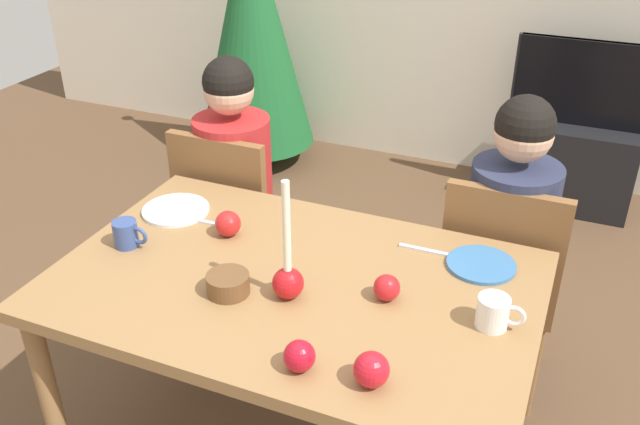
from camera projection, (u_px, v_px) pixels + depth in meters
name	position (u px, v px, depth m)	size (l,w,h in m)	color
dining_table	(294.00, 302.00, 2.03)	(1.40, 0.90, 0.75)	olive
chair_left	(233.00, 218.00, 2.79)	(0.40, 0.40, 0.90)	brown
chair_right	(500.00, 277.00, 2.42)	(0.40, 0.40, 0.90)	brown
person_left_child	(236.00, 202.00, 2.78)	(0.30, 0.30, 1.17)	#33384C
person_right_child	(504.00, 258.00, 2.42)	(0.30, 0.30, 1.17)	#33384C
tv_stand	(573.00, 164.00, 3.87)	(0.64, 0.40, 0.48)	black
tv	(589.00, 84.00, 3.63)	(0.79, 0.05, 0.46)	black
christmas_tree	(252.00, 30.00, 4.08)	(0.72, 0.72, 1.63)	brown
candle_centerpiece	(288.00, 275.00, 1.89)	(0.09, 0.09, 0.36)	red
plate_left	(176.00, 210.00, 2.34)	(0.23, 0.23, 0.01)	silver
plate_right	(481.00, 265.00, 2.05)	(0.21, 0.21, 0.01)	teal
mug_left	(127.00, 234.00, 2.13)	(0.12, 0.08, 0.09)	#33477F
mug_right	(494.00, 312.00, 1.79)	(0.13, 0.09, 0.09)	white
fork_left	(215.00, 224.00, 2.26)	(0.18, 0.01, 0.01)	silver
fork_right	(427.00, 251.00, 2.12)	(0.18, 0.01, 0.01)	silver
bowl_walnuts	(228.00, 284.00, 1.92)	(0.12, 0.12, 0.06)	brown
apple_near_candle	(371.00, 370.00, 1.60)	(0.09, 0.09, 0.09)	red
apple_by_left_plate	(387.00, 288.00, 1.89)	(0.08, 0.08, 0.08)	red
apple_by_right_mug	(299.00, 356.00, 1.65)	(0.08, 0.08, 0.08)	#B21021
apple_far_edge	(228.00, 224.00, 2.19)	(0.08, 0.08, 0.08)	red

